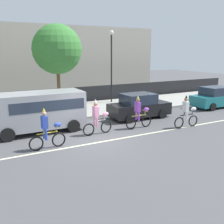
% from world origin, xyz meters
% --- Properties ---
extents(ground_plane, '(80.00, 80.00, 0.00)m').
position_xyz_m(ground_plane, '(0.00, 0.00, 0.00)').
color(ground_plane, '#4C4C4F').
extents(road_centre_line, '(36.00, 0.14, 0.01)m').
position_xyz_m(road_centre_line, '(0.00, -0.50, 0.00)').
color(road_centre_line, beige).
rests_on(road_centre_line, ground).
extents(sidewalk_curb, '(60.00, 5.00, 0.15)m').
position_xyz_m(sidewalk_curb, '(0.00, 6.50, 0.07)').
color(sidewalk_curb, '#9E9B93').
rests_on(sidewalk_curb, ground).
extents(fence_line, '(40.00, 0.08, 1.40)m').
position_xyz_m(fence_line, '(0.00, 9.40, 0.70)').
color(fence_line, black).
rests_on(fence_line, ground).
extents(building_backdrop, '(28.00, 8.00, 6.90)m').
position_xyz_m(building_backdrop, '(-0.33, 18.00, 3.45)').
color(building_backdrop, '#B2A899').
rests_on(building_backdrop, ground).
extents(parade_cyclist_cobalt, '(1.72, 0.50, 1.92)m').
position_xyz_m(parade_cyclist_cobalt, '(-2.37, -0.17, 0.84)').
color(parade_cyclist_cobalt, black).
rests_on(parade_cyclist_cobalt, ground).
extents(parade_cyclist_pink, '(1.72, 0.50, 1.92)m').
position_xyz_m(parade_cyclist_pink, '(0.54, 0.71, 0.84)').
color(parade_cyclist_pink, black).
rests_on(parade_cyclist_pink, ground).
extents(parade_cyclist_purple, '(1.72, 0.50, 1.92)m').
position_xyz_m(parade_cyclist_purple, '(3.14, 0.64, 0.84)').
color(parade_cyclist_purple, black).
rests_on(parade_cyclist_purple, ground).
extents(parade_cyclist_zebra, '(1.72, 0.50, 1.92)m').
position_xyz_m(parade_cyclist_zebra, '(5.67, -0.53, 0.84)').
color(parade_cyclist_zebra, black).
rests_on(parade_cyclist_zebra, ground).
extents(parked_van_grey, '(5.00, 2.22, 2.18)m').
position_xyz_m(parked_van_grey, '(-2.09, 2.70, 1.28)').
color(parked_van_grey, '#99999E').
rests_on(parked_van_grey, ground).
extents(parked_car_black, '(4.10, 1.92, 1.64)m').
position_xyz_m(parked_car_black, '(4.50, 2.66, 0.78)').
color(parked_car_black, black).
rests_on(parked_car_black, ground).
extents(parked_car_teal, '(4.10, 1.92, 1.64)m').
position_xyz_m(parked_car_teal, '(11.79, 2.68, 0.78)').
color(parked_car_teal, '#1E727A').
rests_on(parked_car_teal, ground).
extents(street_lamp_post, '(0.36, 0.36, 5.86)m').
position_xyz_m(street_lamp_post, '(5.21, 7.91, 3.99)').
color(street_lamp_post, black).
rests_on(street_lamp_post, sidewalk_curb).
extents(street_tree_near_lamp, '(3.45, 3.45, 6.08)m').
position_xyz_m(street_tree_near_lamp, '(0.33, 6.80, 4.49)').
color(street_tree_near_lamp, brown).
rests_on(street_tree_near_lamp, sidewalk_curb).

